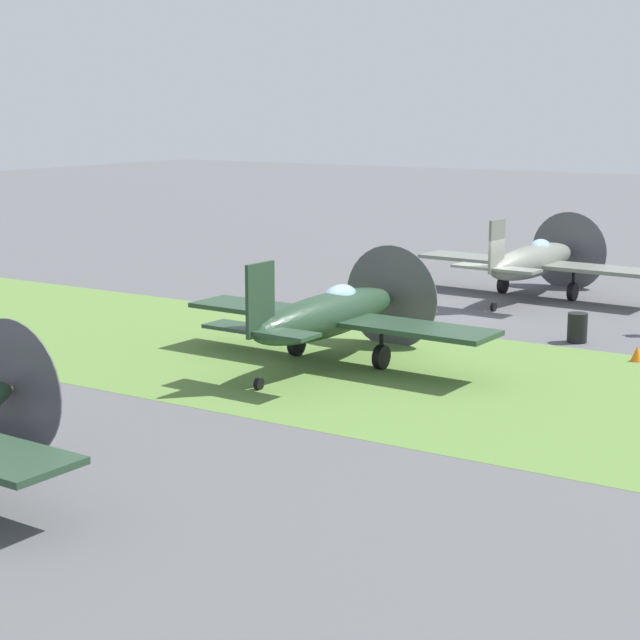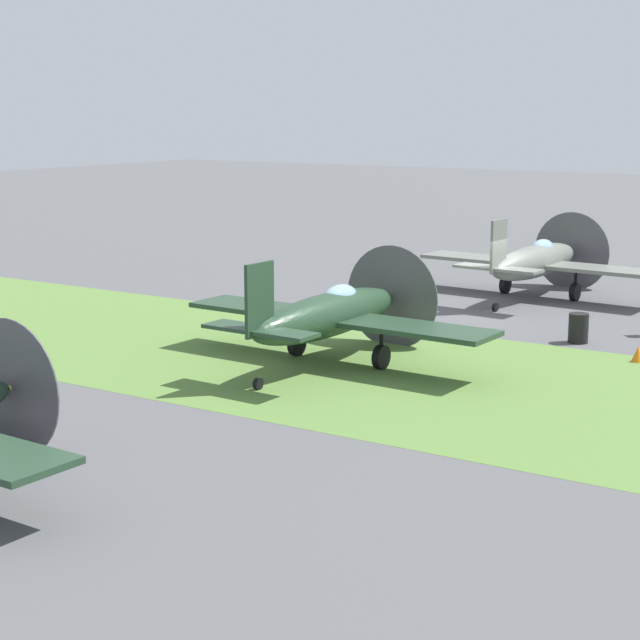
# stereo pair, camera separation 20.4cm
# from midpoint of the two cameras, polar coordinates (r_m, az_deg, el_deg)

# --- Properties ---
(ground_plane) EXTENTS (160.00, 160.00, 0.00)m
(ground_plane) POSITION_cam_midpoint_polar(r_m,az_deg,el_deg) (37.77, 8.97, 0.55)
(ground_plane) COLOR #515154
(grass_verge) EXTENTS (120.00, 11.00, 0.01)m
(grass_verge) POSITION_cam_midpoint_polar(r_m,az_deg,el_deg) (29.33, 1.21, -2.42)
(grass_verge) COLOR #567A38
(grass_verge) RESTS_ON ground
(airplane_lead) EXTENTS (9.41, 7.44, 3.35)m
(airplane_lead) POSITION_cam_midpoint_polar(r_m,az_deg,el_deg) (40.18, 11.71, 3.13)
(airplane_lead) COLOR slate
(airplane_lead) RESTS_ON ground
(airplane_wingman) EXTENTS (9.42, 7.48, 3.37)m
(airplane_wingman) POSITION_cam_midpoint_polar(r_m,az_deg,el_deg) (29.09, 0.81, 0.30)
(airplane_wingman) COLOR #233D28
(airplane_wingman) RESTS_ON ground
(ground_crew_chief) EXTENTS (0.38, 0.63, 1.73)m
(ground_crew_chief) POSITION_cam_midpoint_polar(r_m,az_deg,el_deg) (47.82, 13.68, 3.73)
(ground_crew_chief) COLOR #9E998E
(ground_crew_chief) RESTS_ON ground
(fuel_drum) EXTENTS (0.60, 0.60, 0.90)m
(fuel_drum) POSITION_cam_midpoint_polar(r_m,az_deg,el_deg) (32.95, 13.88, -0.43)
(fuel_drum) COLOR black
(fuel_drum) RESTS_ON ground
(supply_crate) EXTENTS (1.27, 1.27, 0.64)m
(supply_crate) POSITION_cam_midpoint_polar(r_m,az_deg,el_deg) (46.00, 4.65, 2.98)
(supply_crate) COLOR olive
(supply_crate) RESTS_ON ground
(runway_marker_cone) EXTENTS (0.36, 0.36, 0.44)m
(runway_marker_cone) POSITION_cam_midpoint_polar(r_m,az_deg,el_deg) (30.96, 16.88, -1.77)
(runway_marker_cone) COLOR orange
(runway_marker_cone) RESTS_ON ground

